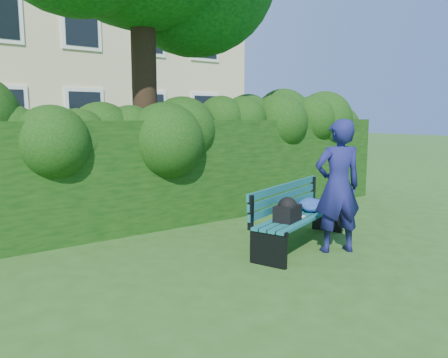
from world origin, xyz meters
TOP-DOWN VIEW (x-y plane):
  - ground at (0.00, 0.00)m, footprint 80.00×80.00m
  - apartment_building at (-0.00, 13.99)m, footprint 16.00×8.08m
  - hedge at (0.00, 2.20)m, footprint 10.00×1.00m
  - park_bench at (0.77, -0.20)m, footprint 2.21×1.25m
  - man_reading at (0.97, -0.70)m, footprint 0.79×0.68m

SIDE VIEW (x-z plane):
  - ground at x=0.00m, z-range 0.00..0.00m
  - park_bench at x=0.77m, z-range 0.05..0.94m
  - hedge at x=0.00m, z-range 0.00..1.80m
  - man_reading at x=0.97m, z-range 0.00..1.83m
  - apartment_building at x=0.00m, z-range 0.00..12.00m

